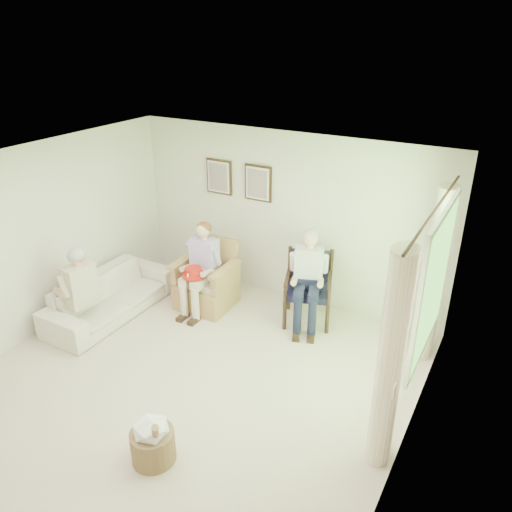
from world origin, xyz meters
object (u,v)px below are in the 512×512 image
Objects in this scene: person_dark at (307,273)px; person_sofa at (77,287)px; sofa at (110,296)px; person_wicker at (201,262)px; hatbox at (152,440)px; wood_armchair at (311,285)px; wicker_armchair at (208,286)px; red_hat at (194,273)px.

person_dark reaches higher than person_sofa.
person_wicker is (1.10, 0.80, 0.48)m from sofa.
sofa is at bearing 141.82° from hatbox.
wood_armchair is at bearing 133.91° from person_sofa.
person_sofa is (-2.62, -1.92, 0.17)m from wood_armchair.
sofa is 1.54× the size of person_wicker.
hatbox is (1.25, -2.78, -0.08)m from wicker_armchair.
person_dark is at bearing 7.81° from wicker_armchair.
wood_armchair is 0.31m from person_dark.
person_wicker is at bearing 174.36° from person_dark.
person_dark is at bearing -109.82° from wood_armchair.
person_sofa is 3.88× the size of red_hat.
sofa is (-1.10, -0.94, -0.03)m from wicker_armchair.
person_dark reaches higher than red_hat.
wicker_armchair is 3.05m from hatbox.
person_wicker is at bearing -179.90° from wood_armchair.
person_sofa is at bearing -133.62° from red_hat.
person_sofa is (-0.00, -0.57, 0.42)m from sofa.
person_wicker is (-1.52, -0.55, 0.23)m from wood_armchair.
person_wicker is 2.97m from hatbox.
red_hat is (-1.51, -0.76, 0.14)m from wood_armchair.
person_dark is 3.09m from hatbox.
sofa is at bearing -140.99° from wicker_armchair.
wicker_armchair is 0.77× the size of person_wicker.
hatbox is (2.35, -1.84, -0.05)m from sofa.
person_dark is 4.25× the size of red_hat.
person_sofa reaches higher than wicker_armchair.
person_dark is (1.52, 0.25, 0.49)m from wicker_armchair.
red_hat is at bearing -89.62° from person_wicker.
red_hat reaches higher than sofa.
person_dark is 1.63m from red_hat.
person_wicker reaches higher than wood_armchair.
wicker_armchair is 0.74× the size of person_dark.
wicker_armchair is at bearing 151.53° from person_sofa.
person_wicker reaches higher than sofa.
wicker_armchair is 3.16× the size of red_hat.
wood_armchair is at bearing 26.56° from red_hat.
red_hat is at bearing 144.09° from person_sofa.
wicker_armchair reaches higher than red_hat.
person_dark is 3.15m from person_sofa.
wicker_armchair is at bearing 114.14° from hatbox.
sofa is at bearing -172.29° from person_sofa.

